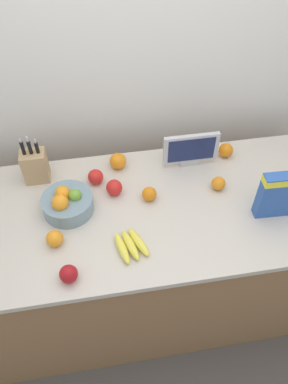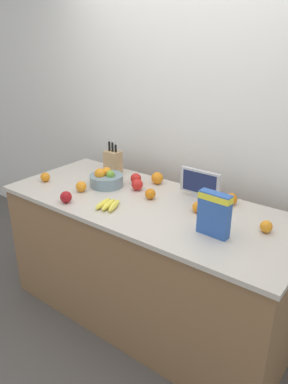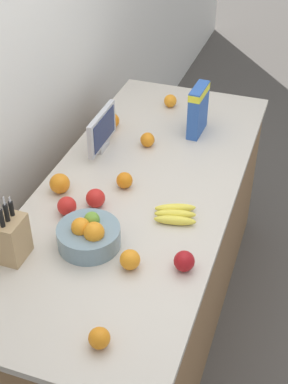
{
  "view_description": "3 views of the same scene",
  "coord_description": "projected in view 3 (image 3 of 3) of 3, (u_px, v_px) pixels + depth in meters",
  "views": [
    {
      "loc": [
        -0.26,
        -1.16,
        2.32
      ],
      "look_at": [
        -0.06,
        0.01,
        1.02
      ],
      "focal_mm": 35.0,
      "sensor_mm": 36.0,
      "label": 1
    },
    {
      "loc": [
        1.35,
        -1.81,
        1.95
      ],
      "look_at": [
        0.0,
        -0.05,
        1.01
      ],
      "focal_mm": 35.0,
      "sensor_mm": 36.0,
      "label": 2
    },
    {
      "loc": [
        -1.82,
        -0.64,
        2.33
      ],
      "look_at": [
        -0.1,
        -0.06,
        0.96
      ],
      "focal_mm": 50.0,
      "sensor_mm": 36.0,
      "label": 3
    }
  ],
  "objects": [
    {
      "name": "orange_back_center",
      "position": [
        170.0,
        101.0,
        2.97
      ],
      "size": [
        0.07,
        0.07,
        0.07
      ],
      "primitive_type": "sphere",
      "color": "orange",
      "rests_on": "counter"
    },
    {
      "name": "ground_plane",
      "position": [
        140.0,
        319.0,
        2.94
      ],
      "size": [
        14.0,
        14.0,
        0.0
      ],
      "primitive_type": "plane",
      "color": "#514C47"
    },
    {
      "name": "orange_mid_right",
      "position": [
        124.0,
        180.0,
        2.37
      ],
      "size": [
        0.07,
        0.07,
        0.07
      ],
      "primitive_type": "sphere",
      "color": "orange",
      "rests_on": "counter"
    },
    {
      "name": "apple_leftmost",
      "position": [
        96.0,
        198.0,
        2.26
      ],
      "size": [
        0.08,
        0.08,
        0.08
      ],
      "primitive_type": "sphere",
      "color": "red",
      "rests_on": "counter"
    },
    {
      "name": "knife_block",
      "position": [
        11.0,
        238.0,
        1.98
      ],
      "size": [
        0.12,
        0.1,
        0.28
      ],
      "color": "tan",
      "rests_on": "counter"
    },
    {
      "name": "orange_near_bowl",
      "position": [
        112.0,
        121.0,
        2.79
      ],
      "size": [
        0.08,
        0.08,
        0.08
      ],
      "primitive_type": "sphere",
      "color": "orange",
      "rests_on": "counter"
    },
    {
      "name": "orange_front_left",
      "position": [
        60.0,
        184.0,
        2.33
      ],
      "size": [
        0.09,
        0.09,
        0.09
      ],
      "primitive_type": "sphere",
      "color": "orange",
      "rests_on": "counter"
    },
    {
      "name": "apple_by_knife_block",
      "position": [
        67.0,
        206.0,
        2.21
      ],
      "size": [
        0.08,
        0.08,
        0.08
      ],
      "primitive_type": "sphere",
      "color": "red",
      "rests_on": "counter"
    },
    {
      "name": "orange_front_center",
      "position": [
        147.0,
        140.0,
        2.64
      ],
      "size": [
        0.07,
        0.07,
        0.07
      ],
      "primitive_type": "sphere",
      "color": "orange",
      "rests_on": "counter"
    },
    {
      "name": "small_monitor",
      "position": [
        102.0,
        130.0,
        2.57
      ],
      "size": [
        0.29,
        0.03,
        0.2
      ],
      "color": "#B7B7BC",
      "rests_on": "counter"
    },
    {
      "name": "wall_back",
      "position": [
        1.0,
        86.0,
        2.33
      ],
      "size": [
        9.0,
        0.06,
        2.6
      ],
      "color": "silver",
      "rests_on": "ground_plane"
    },
    {
      "name": "orange_mid_left",
      "position": [
        99.0,
        338.0,
        1.69
      ],
      "size": [
        0.07,
        0.07,
        0.07
      ],
      "primitive_type": "sphere",
      "color": "orange",
      "rests_on": "counter"
    },
    {
      "name": "fruit_bowl",
      "position": [
        89.0,
        235.0,
        2.05
      ],
      "size": [
        0.25,
        0.25,
        0.14
      ],
      "color": "gray",
      "rests_on": "counter"
    },
    {
      "name": "cereal_box",
      "position": [
        198.0,
        108.0,
        2.69
      ],
      "size": [
        0.19,
        0.07,
        0.25
      ],
      "rotation": [
        0.0,
        0.0,
        -0.04
      ],
      "color": "#2D56A8",
      "rests_on": "counter"
    },
    {
      "name": "counter",
      "position": [
        140.0,
        259.0,
        2.67
      ],
      "size": [
        2.05,
        0.85,
        0.91
      ],
      "color": "olive",
      "rests_on": "ground_plane"
    },
    {
      "name": "apple_rightmost",
      "position": [
        184.0,
        261.0,
        1.96
      ],
      "size": [
        0.08,
        0.08,
        0.08
      ],
      "primitive_type": "sphere",
      "color": "#A31419",
      "rests_on": "counter"
    },
    {
      "name": "banana_bunch",
      "position": [
        175.0,
        214.0,
        2.2
      ],
      "size": [
        0.16,
        0.2,
        0.04
      ],
      "rotation": [
        0.0,
        0.0,
        4.98
      ],
      "color": "yellow",
      "rests_on": "counter"
    },
    {
      "name": "orange_by_cereal",
      "position": [
        130.0,
        260.0,
        1.96
      ],
      "size": [
        0.08,
        0.08,
        0.08
      ],
      "primitive_type": "sphere",
      "color": "orange",
      "rests_on": "counter"
    }
  ]
}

